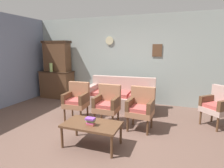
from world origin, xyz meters
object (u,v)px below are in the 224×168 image
floral_couch (121,98)px  armchair_near_couch_end (107,103)px  vase_on_cabinet (51,67)px  side_cabinet (57,84)px  armchair_row_middle (77,99)px  coffee_table (92,126)px  book_stack_on_table (90,121)px  armchair_by_doorway (141,107)px  wingback_chair_by_fireplace (218,104)px

floral_couch → armchair_near_couch_end: (0.02, -1.10, 0.17)m
vase_on_cabinet → floral_couch: size_ratio=0.15×
side_cabinet → armchair_row_middle: (1.71, -1.55, 0.03)m
side_cabinet → coffee_table: (2.61, -2.57, -0.09)m
floral_couch → book_stack_on_table: (0.12, -2.15, 0.17)m
vase_on_cabinet → armchair_by_doorway: size_ratio=0.33×
vase_on_cabinet → book_stack_on_table: size_ratio=1.73×
side_cabinet → armchair_row_middle: side_cabinet is taller
armchair_row_middle → book_stack_on_table: (0.91, -1.09, -0.01)m
side_cabinet → wingback_chair_by_fireplace: side_cabinet is taller
armchair_row_middle → wingback_chair_by_fireplace: bearing=12.3°
side_cabinet → book_stack_on_table: bearing=-45.2°
book_stack_on_table → armchair_by_doorway: bearing=57.9°
side_cabinet → floral_couch: (2.50, -0.49, -0.14)m
wingback_chair_by_fireplace → coffee_table: 2.81m
armchair_by_doorway → book_stack_on_table: armchair_by_doorway is taller
armchair_by_doorway → armchair_near_couch_end: bearing=-179.8°
floral_couch → armchair_row_middle: size_ratio=2.12×
floral_couch → armchair_near_couch_end: bearing=-89.0°
floral_couch → side_cabinet: bearing=168.9°
vase_on_cabinet → floral_couch: 2.69m
floral_couch → armchair_row_middle: 1.33m
wingback_chair_by_fireplace → armchair_by_doorway: bearing=-155.2°
side_cabinet → armchair_by_doorway: 3.64m
armchair_row_middle → side_cabinet: bearing=137.8°
side_cabinet → coffee_table: 3.66m
armchair_near_couch_end → armchair_by_doorway: 0.76m
armchair_near_couch_end → wingback_chair_by_fireplace: (2.32, 0.72, 0.00)m
armchair_row_middle → wingback_chair_by_fireplace: (3.13, 0.68, 0.00)m
vase_on_cabinet → coffee_table: 3.65m
armchair_row_middle → wingback_chair_by_fireplace: same height
armchair_near_couch_end → coffee_table: bearing=-84.9°
floral_couch → coffee_table: bearing=-87.0°
armchair_by_doorway → book_stack_on_table: 1.24m
wingback_chair_by_fireplace → book_stack_on_table: wingback_chair_by_fireplace is taller
floral_couch → coffee_table: 2.08m
coffee_table → floral_couch: bearing=93.0°
armchair_row_middle → coffee_table: armchair_row_middle is taller
floral_couch → armchair_near_couch_end: same height
armchair_near_couch_end → armchair_by_doorway: same height
vase_on_cabinet → armchair_by_doorway: 3.67m
vase_on_cabinet → book_stack_on_table: 3.68m
side_cabinet → armchair_near_couch_end: side_cabinet is taller
armchair_by_doorway → wingback_chair_by_fireplace: same height
vase_on_cabinet → floral_couch: vase_on_cabinet is taller
floral_couch → armchair_by_doorway: 1.35m
side_cabinet → armchair_by_doorway: size_ratio=1.28×
armchair_row_middle → armchair_near_couch_end: 0.81m
armchair_near_couch_end → coffee_table: size_ratio=0.90×
book_stack_on_table → side_cabinet: bearing=134.8°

